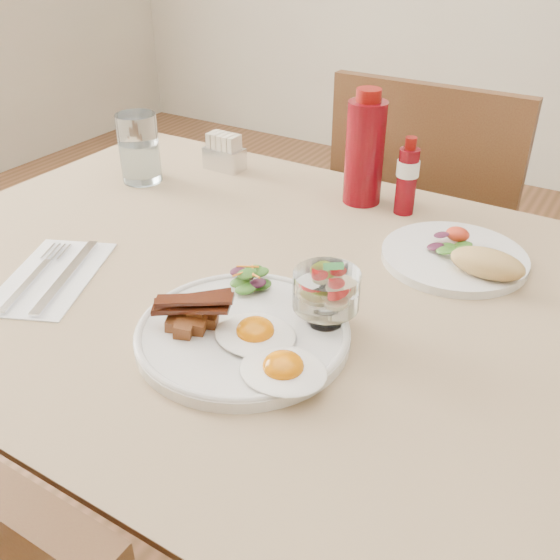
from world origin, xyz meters
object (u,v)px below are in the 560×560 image
at_px(chair_far, 427,241).
at_px(water_glass, 140,152).
at_px(fruit_cup, 326,290).
at_px(ketchup_bottle, 365,151).
at_px(table, 290,332).
at_px(main_plate, 243,334).
at_px(sugar_caddy, 224,154).
at_px(hot_sauce_bottle, 407,177).
at_px(second_plate, 462,257).

relative_size(chair_far, water_glass, 6.82).
relative_size(fruit_cup, ketchup_bottle, 0.41).
bearing_deg(ketchup_bottle, fruit_cup, -71.31).
distance_m(table, main_plate, 0.18).
height_order(main_plate, sugar_caddy, sugar_caddy).
bearing_deg(ketchup_bottle, main_plate, -83.42).
xyz_separation_m(table, main_plate, (0.02, -0.15, 0.10)).
bearing_deg(table, main_plate, -83.62).
distance_m(hot_sauce_bottle, water_glass, 0.53).
xyz_separation_m(ketchup_bottle, water_glass, (-0.43, -0.14, -0.04)).
relative_size(chair_far, sugar_caddy, 11.02).
distance_m(table, sugar_caddy, 0.50).
relative_size(chair_far, fruit_cup, 10.59).
relative_size(chair_far, second_plate, 3.99).
xyz_separation_m(table, sugar_caddy, (-0.36, 0.33, 0.12)).
bearing_deg(hot_sauce_bottle, water_glass, -165.35).
bearing_deg(second_plate, sugar_caddy, 165.78).
xyz_separation_m(fruit_cup, water_glass, (-0.56, 0.27, -0.00)).
bearing_deg(sugar_caddy, main_plate, -50.87).
distance_m(table, water_glass, 0.52).
bearing_deg(fruit_cup, ketchup_bottle, 108.69).
distance_m(main_plate, fruit_cup, 0.12).
height_order(fruit_cup, second_plate, fruit_cup).
bearing_deg(ketchup_bottle, table, -83.33).
xyz_separation_m(chair_far, hot_sauce_bottle, (0.05, -0.34, 0.30)).
height_order(chair_far, sugar_caddy, chair_far).
relative_size(second_plate, water_glass, 1.71).
height_order(ketchup_bottle, sugar_caddy, ketchup_bottle).
xyz_separation_m(second_plate, water_glass, (-0.66, 0.00, 0.04)).
relative_size(fruit_cup, hot_sauce_bottle, 0.62).
height_order(table, fruit_cup, fruit_cup).
relative_size(fruit_cup, second_plate, 0.38).
height_order(table, water_glass, water_glass).
bearing_deg(water_glass, table, -22.26).
distance_m(chair_far, fruit_cup, 0.80).
distance_m(fruit_cup, hot_sauce_bottle, 0.40).
xyz_separation_m(main_plate, hot_sauce_bottle, (0.03, 0.47, 0.06)).
bearing_deg(second_plate, ketchup_bottle, 149.16).
xyz_separation_m(main_plate, sugar_caddy, (-0.37, 0.48, 0.03)).
relative_size(table, second_plate, 5.70).
bearing_deg(fruit_cup, main_plate, -139.07).
bearing_deg(hot_sauce_bottle, table, -98.63).
relative_size(second_plate, hot_sauce_bottle, 1.64).
bearing_deg(water_glass, second_plate, -0.21).
distance_m(ketchup_bottle, water_glass, 0.45).
relative_size(table, ketchup_bottle, 6.28).
relative_size(main_plate, second_plate, 1.20).
bearing_deg(main_plate, table, 96.38).
bearing_deg(fruit_cup, water_glass, 154.58).
height_order(table, second_plate, second_plate).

